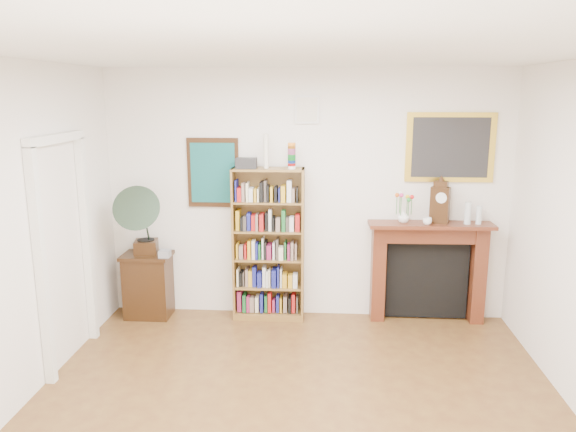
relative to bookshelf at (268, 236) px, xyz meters
The scene contains 15 objects.
room 2.41m from the bookshelf, 79.90° to the right, with size 4.51×5.01×2.81m.
door_casing 2.14m from the bookshelf, 147.54° to the right, with size 0.08×1.02×2.17m.
teal_poster 0.95m from the bookshelf, 167.41° to the left, with size 0.58×0.04×0.78m.
small_picture 1.46m from the bookshelf, 18.76° to the left, with size 0.26×0.04×0.30m.
gilt_painting 2.20m from the bookshelf, ahead, with size 0.95×0.04×0.75m.
bookshelf is the anchor object (origin of this frame).
side_cabinet 1.51m from the bookshelf, behind, with size 0.54×0.40×0.74m, color black.
fireplace 1.81m from the bookshelf, ahead, with size 1.36×0.35×1.14m.
gramophone 1.42m from the bookshelf, behind, with size 0.60×0.70×0.82m.
cd_stack 1.17m from the bookshelf, behind, with size 0.12×0.12×0.08m, color #ACACB8.
mantel_clock 1.91m from the bookshelf, ahead, with size 0.22×0.18×0.46m.
flower_vase 1.50m from the bookshelf, ahead, with size 0.13×0.13×0.14m, color white.
teacup 1.74m from the bookshelf, ahead, with size 0.10×0.10×0.08m, color white.
bottle_left 2.18m from the bookshelf, ahead, with size 0.07×0.07×0.24m, color silver.
bottle_right 2.30m from the bookshelf, ahead, with size 0.06×0.06×0.20m, color silver.
Camera 1 is at (0.22, -3.69, 2.54)m, focal length 35.00 mm.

